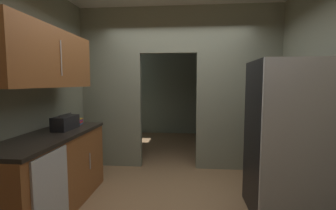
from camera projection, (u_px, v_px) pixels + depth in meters
The scene contains 9 objects.
ground at pixel (173, 206), 2.92m from camera, with size 20.00×20.00×0.00m, color #93704C.
kitchen_partition at pixel (181, 83), 4.15m from camera, with size 3.49×0.12×2.85m.
adjoining_room_shell at pixel (182, 87), 6.16m from camera, with size 3.49×2.99×2.85m.
refrigerator at pixel (287, 139), 2.69m from camera, with size 0.80×0.77×1.78m.
lower_cabinet_run at pixel (51, 173), 2.78m from camera, with size 0.63×1.76×0.93m.
dishwasher at pixel (52, 196), 2.26m from camera, with size 0.02×0.56×0.87m.
upper_cabinet_counterside at pixel (46, 58), 2.65m from camera, with size 0.36×1.58×0.66m.
boombox at pixel (65, 123), 3.03m from camera, with size 0.20×0.41×0.20m.
book_stack at pixel (77, 122), 3.40m from camera, with size 0.14×0.18×0.09m.
Camera 1 is at (0.19, -2.78, 1.53)m, focal length 25.03 mm.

